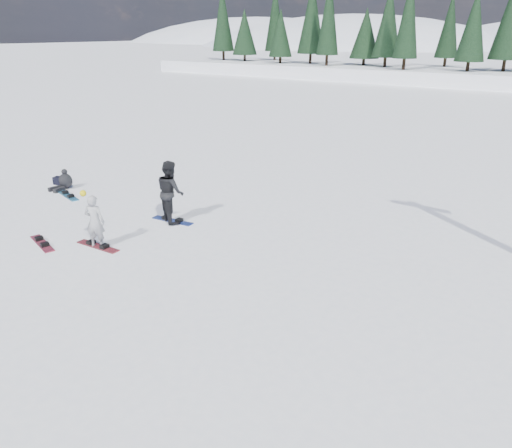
# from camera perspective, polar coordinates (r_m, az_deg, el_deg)

# --- Properties ---
(ground) EXTENTS (420.00, 420.00, 0.00)m
(ground) POSITION_cam_1_polar(r_m,az_deg,el_deg) (15.41, -17.59, -1.98)
(ground) COLOR white
(ground) RESTS_ON ground
(snowboarder_woman) EXTENTS (0.67, 0.58, 1.70)m
(snowboarder_woman) POSITION_cam_1_polar(r_m,az_deg,el_deg) (14.80, -17.97, 0.33)
(snowboarder_woman) COLOR #AEAEB3
(snowboarder_woman) RESTS_ON ground
(snowboarder_man) EXTENTS (1.22, 1.12, 2.02)m
(snowboarder_man) POSITION_cam_1_polar(r_m,az_deg,el_deg) (16.19, -9.74, 3.67)
(snowboarder_man) COLOR black
(snowboarder_man) RESTS_ON ground
(seated_rider) EXTENTS (0.59, 0.95, 0.79)m
(seated_rider) POSITION_cam_1_polar(r_m,az_deg,el_deg) (20.96, -21.04, 4.59)
(seated_rider) COLOR black
(seated_rider) RESTS_ON ground
(gear_bag) EXTENTS (0.52, 0.42, 0.30)m
(gear_bag) POSITION_cam_1_polar(r_m,az_deg,el_deg) (21.70, -21.52, 4.64)
(gear_bag) COLOR black
(gear_bag) RESTS_ON ground
(snowboard_woman) EXTENTS (1.51, 0.35, 0.03)m
(snowboard_woman) POSITION_cam_1_polar(r_m,az_deg,el_deg) (15.08, -17.62, -2.44)
(snowboard_woman) COLOR maroon
(snowboard_woman) RESTS_ON ground
(snowboard_man) EXTENTS (1.52, 0.42, 0.03)m
(snowboard_man) POSITION_cam_1_polar(r_m,az_deg,el_deg) (16.52, -9.53, 0.39)
(snowboard_man) COLOR navy
(snowboard_man) RESTS_ON ground
(snowboard_loose_c) EXTENTS (1.52, 0.67, 0.03)m
(snowboard_loose_c) POSITION_cam_1_polar(r_m,az_deg,el_deg) (20.03, -20.68, 3.04)
(snowboard_loose_c) COLOR #1D6EA1
(snowboard_loose_c) RESTS_ON ground
(snowboard_loose_b) EXTENTS (1.52, 0.72, 0.03)m
(snowboard_loose_b) POSITION_cam_1_polar(r_m,az_deg,el_deg) (15.85, -23.24, -2.05)
(snowboard_loose_b) COLOR maroon
(snowboard_loose_b) RESTS_ON ground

